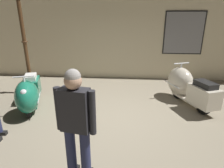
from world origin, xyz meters
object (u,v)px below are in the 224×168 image
object	(u,v)px
scooter_0	(29,94)
visitor_1	(76,120)
scooter_1	(186,86)
lamppost	(24,37)

from	to	relation	value
scooter_0	visitor_1	xyz separation A→B (m)	(1.81, -2.04, 0.51)
visitor_1	scooter_1	bearing A→B (deg)	-29.43
scooter_0	lamppost	xyz separation A→B (m)	(-0.58, 1.20, 1.30)
scooter_1	lamppost	bearing A→B (deg)	64.17
scooter_0	scooter_1	xyz separation A→B (m)	(4.15, 0.85, 0.03)
scooter_0	lamppost	size ratio (longest dim) A/B	0.57
scooter_0	lamppost	world-z (taller)	lamppost
scooter_1	lamppost	size ratio (longest dim) A/B	0.60
scooter_0	lamppost	bearing A→B (deg)	-174.73
scooter_1	visitor_1	distance (m)	3.75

